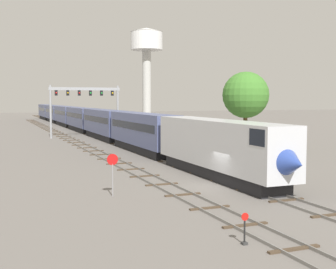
{
  "coord_description": "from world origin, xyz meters",
  "views": [
    {
      "loc": [
        -15.6,
        -29.64,
        6.5
      ],
      "look_at": [
        1.0,
        12.0,
        3.0
      ],
      "focal_mm": 48.23,
      "sensor_mm": 36.0,
      "label": 1
    }
  ],
  "objects_px": {
    "stop_sign": "(113,169)",
    "signal_gantry": "(85,99)",
    "water_tower": "(147,48)",
    "trackside_tree_left": "(246,95)",
    "switch_stand": "(245,233)",
    "passenger_train": "(81,118)"
  },
  "relations": [
    {
      "from": "passenger_train",
      "to": "water_tower",
      "type": "distance_m",
      "value": 48.34
    },
    {
      "from": "passenger_train",
      "to": "stop_sign",
      "type": "relative_size",
      "value": 48.2
    },
    {
      "from": "stop_sign",
      "to": "passenger_train",
      "type": "bearing_deg",
      "value": 81.07
    },
    {
      "from": "water_tower",
      "to": "stop_sign",
      "type": "height_order",
      "value": "water_tower"
    },
    {
      "from": "passenger_train",
      "to": "trackside_tree_left",
      "type": "height_order",
      "value": "trackside_tree_left"
    },
    {
      "from": "trackside_tree_left",
      "to": "passenger_train",
      "type": "bearing_deg",
      "value": 109.82
    },
    {
      "from": "passenger_train",
      "to": "water_tower",
      "type": "relative_size",
      "value": 5.02
    },
    {
      "from": "water_tower",
      "to": "trackside_tree_left",
      "type": "height_order",
      "value": "water_tower"
    },
    {
      "from": "switch_stand",
      "to": "stop_sign",
      "type": "height_order",
      "value": "stop_sign"
    },
    {
      "from": "signal_gantry",
      "to": "stop_sign",
      "type": "distance_m",
      "value": 48.44
    },
    {
      "from": "signal_gantry",
      "to": "trackside_tree_left",
      "type": "xyz_separation_m",
      "value": [
        16.77,
        -24.23,
        0.55
      ]
    },
    {
      "from": "water_tower",
      "to": "trackside_tree_left",
      "type": "distance_m",
      "value": 78.15
    },
    {
      "from": "passenger_train",
      "to": "trackside_tree_left",
      "type": "bearing_deg",
      "value": -70.18
    },
    {
      "from": "switch_stand",
      "to": "stop_sign",
      "type": "relative_size",
      "value": 0.51
    },
    {
      "from": "water_tower",
      "to": "passenger_train",
      "type": "bearing_deg",
      "value": -126.89
    },
    {
      "from": "signal_gantry",
      "to": "switch_stand",
      "type": "height_order",
      "value": "signal_gantry"
    },
    {
      "from": "stop_sign",
      "to": "signal_gantry",
      "type": "bearing_deg",
      "value": 80.75
    },
    {
      "from": "switch_stand",
      "to": "stop_sign",
      "type": "distance_m",
      "value": 12.42
    },
    {
      "from": "switch_stand",
      "to": "trackside_tree_left",
      "type": "bearing_deg",
      "value": 58.55
    },
    {
      "from": "trackside_tree_left",
      "to": "stop_sign",
      "type": "bearing_deg",
      "value": -136.39
    },
    {
      "from": "signal_gantry",
      "to": "trackside_tree_left",
      "type": "relative_size",
      "value": 1.19
    },
    {
      "from": "signal_gantry",
      "to": "water_tower",
      "type": "relative_size",
      "value": 0.44
    }
  ]
}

